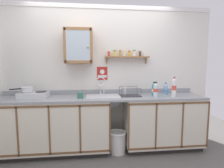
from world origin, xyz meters
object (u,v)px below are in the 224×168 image
at_px(mug, 80,95).
at_px(wall_cabinet, 79,46).
at_px(sink, 103,98).
at_px(hot_plate_stove, 34,95).
at_px(saucepan, 27,89).
at_px(warning_sign, 102,73).
at_px(bottle_water_blue_1, 166,90).
at_px(bottle_opaque_white_2, 174,87).
at_px(bottle_water_clear_3, 156,90).
at_px(bottle_detergent_teal_0, 154,90).
at_px(trash_bin, 118,142).
at_px(dish_rack, 129,95).

height_order(mug, wall_cabinet, wall_cabinet).
relative_size(sink, hot_plate_stove, 1.22).
bearing_deg(saucepan, warning_sign, 11.01).
bearing_deg(warning_sign, mug, -135.59).
xyz_separation_m(bottle_water_blue_1, bottle_opaque_white_2, (0.06, -0.19, 0.06)).
bearing_deg(bottle_water_blue_1, wall_cabinet, 177.08).
bearing_deg(bottle_water_clear_3, bottle_detergent_teal_0, 85.00).
xyz_separation_m(sink, trash_bin, (0.23, -0.15, -0.70)).
distance_m(sink, bottle_water_blue_1, 1.10).
bearing_deg(trash_bin, warning_sign, 118.76).
relative_size(bottle_water_clear_3, dish_rack, 0.73).
xyz_separation_m(dish_rack, wall_cabinet, (-0.83, 0.12, 0.80)).
height_order(bottle_opaque_white_2, wall_cabinet, wall_cabinet).
bearing_deg(hot_plate_stove, bottle_water_blue_1, 1.02).
bearing_deg(saucepan, sink, -0.70).
bearing_deg(sink, bottle_water_blue_1, 1.96).
distance_m(bottle_water_blue_1, bottle_water_clear_3, 0.31).
bearing_deg(saucepan, wall_cabinet, 6.83).
distance_m(bottle_opaque_white_2, warning_sign, 1.24).
xyz_separation_m(sink, bottle_detergent_teal_0, (0.86, -0.03, 0.13)).
distance_m(sink, bottle_water_clear_3, 0.87).
distance_m(bottle_water_clear_3, trash_bin, 1.05).
distance_m(bottle_water_clear_3, dish_rack, 0.44).
distance_m(hot_plate_stove, bottle_water_blue_1, 2.20).
relative_size(sink, trash_bin, 1.56).
bearing_deg(bottle_opaque_white_2, sink, 172.25).
bearing_deg(bottle_water_clear_3, warning_sign, 154.60).
bearing_deg(bottle_water_blue_1, sink, -178.04).
bearing_deg(bottle_opaque_white_2, trash_bin, 179.77).
xyz_separation_m(saucepan, bottle_opaque_white_2, (2.37, -0.17, 0.02)).
bearing_deg(bottle_opaque_white_2, mug, 178.12).
distance_m(hot_plate_stove, bottle_opaque_white_2, 2.26).
bearing_deg(warning_sign, dish_rack, -30.61).
height_order(wall_cabinet, trash_bin, wall_cabinet).
xyz_separation_m(bottle_detergent_teal_0, bottle_water_clear_3, (-0.01, -0.12, 0.01)).
height_order(hot_plate_stove, bottle_water_blue_1, bottle_water_blue_1).
relative_size(bottle_water_clear_3, wall_cabinet, 0.44).
xyz_separation_m(bottle_detergent_teal_0, bottle_water_blue_1, (0.24, 0.07, -0.01)).
bearing_deg(mug, bottle_water_blue_1, 5.68).
bearing_deg(wall_cabinet, saucepan, -173.17).
height_order(hot_plate_stove, mug, same).
height_order(saucepan, mug, saucepan).
xyz_separation_m(hot_plate_stove, dish_rack, (1.54, -0.00, -0.02)).
height_order(saucepan, bottle_water_blue_1, bottle_water_blue_1).
distance_m(sink, warning_sign, 0.46).
bearing_deg(dish_rack, saucepan, 179.27).
height_order(hot_plate_stove, saucepan, saucepan).
relative_size(saucepan, bottle_water_blue_1, 1.37).
relative_size(bottle_detergent_teal_0, trash_bin, 0.66).
bearing_deg(saucepan, bottle_water_clear_3, -4.57).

